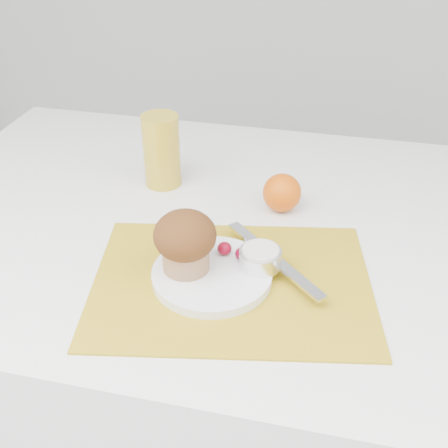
% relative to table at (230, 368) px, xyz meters
% --- Properties ---
extents(table, '(1.20, 0.80, 0.75)m').
position_rel_table_xyz_m(table, '(0.00, 0.00, 0.00)').
color(table, white).
rests_on(table, ground).
extents(placemat, '(0.46, 0.37, 0.00)m').
position_rel_table_xyz_m(placemat, '(0.04, -0.17, 0.38)').
color(placemat, '#BB971A').
rests_on(placemat, table).
extents(plate, '(0.19, 0.19, 0.01)m').
position_rel_table_xyz_m(plate, '(0.01, -0.17, 0.39)').
color(plate, white).
rests_on(plate, placemat).
extents(ramekin, '(0.07, 0.07, 0.03)m').
position_rel_table_xyz_m(ramekin, '(0.07, -0.14, 0.41)').
color(ramekin, silver).
rests_on(ramekin, plate).
extents(cream, '(0.07, 0.07, 0.01)m').
position_rel_table_xyz_m(cream, '(0.07, -0.14, 0.42)').
color(cream, silver).
rests_on(cream, ramekin).
extents(raspberry_near, '(0.02, 0.02, 0.02)m').
position_rel_table_xyz_m(raspberry_near, '(0.02, -0.12, 0.40)').
color(raspberry_near, '#5C0211').
rests_on(raspberry_near, plate).
extents(raspberry_far, '(0.02, 0.02, 0.02)m').
position_rel_table_xyz_m(raspberry_far, '(0.05, -0.13, 0.40)').
color(raspberry_far, '#550218').
rests_on(raspberry_far, plate).
extents(butter_knife, '(0.17, 0.17, 0.01)m').
position_rel_table_xyz_m(butter_knife, '(0.09, -0.12, 0.40)').
color(butter_knife, silver).
rests_on(butter_knife, plate).
extents(orange, '(0.07, 0.07, 0.07)m').
position_rel_table_xyz_m(orange, '(0.08, 0.06, 0.41)').
color(orange, '#E55B08').
rests_on(orange, table).
extents(juice_glass, '(0.09, 0.09, 0.14)m').
position_rel_table_xyz_m(juice_glass, '(-0.16, 0.10, 0.44)').
color(juice_glass, gold).
rests_on(juice_glass, table).
extents(muffin, '(0.09, 0.09, 0.09)m').
position_rel_table_xyz_m(muffin, '(-0.03, -0.17, 0.44)').
color(muffin, '#AC7C53').
rests_on(muffin, plate).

